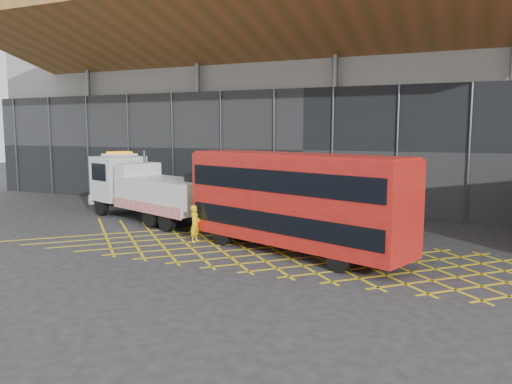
% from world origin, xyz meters
% --- Properties ---
extents(ground_plane, '(120.00, 120.00, 0.00)m').
position_xyz_m(ground_plane, '(0.00, 0.00, 0.00)').
color(ground_plane, '#252528').
extents(road_markings, '(27.96, 7.16, 0.01)m').
position_xyz_m(road_markings, '(5.60, 0.00, 0.01)').
color(road_markings, yellow).
rests_on(road_markings, ground_plane).
extents(construction_building, '(55.00, 23.97, 18.00)m').
position_xyz_m(construction_building, '(1.92, 18.40, 8.98)').
color(construction_building, gray).
rests_on(construction_building, ground_plane).
extents(recovery_truck, '(11.32, 6.11, 4.03)m').
position_xyz_m(recovery_truck, '(-5.30, 4.24, 1.86)').
color(recovery_truck, black).
rests_on(recovery_truck, ground_plane).
extents(bus_towed, '(10.77, 5.87, 4.31)m').
position_xyz_m(bus_towed, '(5.35, 0.14, 2.39)').
color(bus_towed, '#AD140F').
rests_on(bus_towed, ground_plane).
extents(worker, '(0.45, 0.66, 1.75)m').
position_xyz_m(worker, '(0.32, 0.39, 0.87)').
color(worker, yellow).
rests_on(worker, ground_plane).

